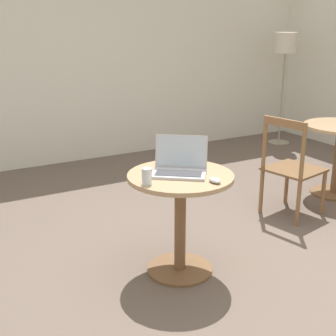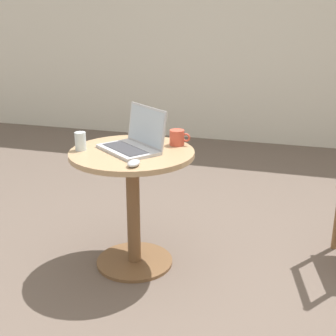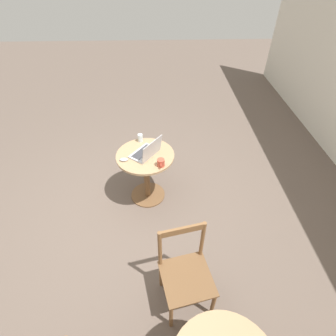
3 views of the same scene
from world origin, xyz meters
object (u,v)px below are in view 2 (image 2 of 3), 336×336
at_px(mouse, 134,163).
at_px(laptop, 134,142).
at_px(mug, 177,138).
at_px(drinking_glass, 80,141).
at_px(cafe_table_near, 133,184).

bearing_deg(mouse, laptop, 109.94).
relative_size(laptop, mug, 3.52).
distance_m(laptop, mouse, 0.29).
xyz_separation_m(laptop, drinking_glass, (-0.29, -0.09, 0.00)).
bearing_deg(laptop, mouse, -70.06).
bearing_deg(laptop, drinking_glass, -162.71).
bearing_deg(cafe_table_near, drinking_glass, -166.65).
distance_m(laptop, mug, 0.27).
height_order(laptop, mouse, laptop).
bearing_deg(mouse, mug, 75.84).
distance_m(mouse, mug, 0.45).
distance_m(cafe_table_near, mouse, 0.35).
xyz_separation_m(mouse, drinking_glass, (-0.39, 0.18, 0.04)).
height_order(mug, drinking_glass, drinking_glass).
bearing_deg(mug, drinking_glass, -152.82).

